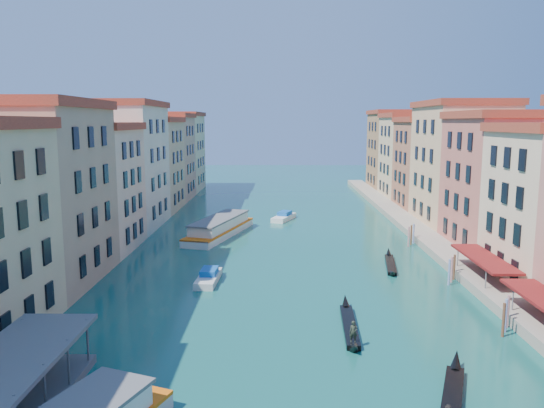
# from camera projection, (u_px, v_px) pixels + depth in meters

# --- Properties ---
(left_bank_palazzos) EXTENTS (12.80, 128.40, 21.00)m
(left_bank_palazzos) POSITION_uv_depth(u_px,v_px,m) (111.00, 173.00, 81.96)
(left_bank_palazzos) COLOR beige
(left_bank_palazzos) RESTS_ON ground
(right_bank_palazzos) EXTENTS (12.80, 128.40, 21.00)m
(right_bank_palazzos) POSITION_uv_depth(u_px,v_px,m) (473.00, 173.00, 81.65)
(right_bank_palazzos) COLOR brown
(right_bank_palazzos) RESTS_ON ground
(quay) EXTENTS (4.00, 140.00, 1.00)m
(quay) POSITION_uv_depth(u_px,v_px,m) (418.00, 232.00, 83.16)
(quay) COLOR gray
(quay) RESTS_ON ground
(vaporetto_stop) EXTENTS (5.40, 16.40, 3.65)m
(vaporetto_stop) POSITION_uv_depth(u_px,v_px,m) (7.00, 400.00, 31.08)
(vaporetto_stop) COLOR #5F5F62
(vaporetto_stop) RESTS_ON ground
(mooring_poles_right) EXTENTS (1.44, 54.24, 3.20)m
(mooring_poles_right) POSITION_uv_depth(u_px,v_px,m) (492.00, 306.00, 47.30)
(mooring_poles_right) COLOR brown
(mooring_poles_right) RESTS_ON ground
(vaporetto_far) EXTENTS (9.49, 19.70, 2.86)m
(vaporetto_far) POSITION_uv_depth(u_px,v_px,m) (220.00, 227.00, 82.60)
(vaporetto_far) COLOR silver
(vaporetto_far) RESTS_ON ground
(gondola_fore) EXTENTS (1.64, 12.05, 2.40)m
(gondola_fore) POSITION_uv_depth(u_px,v_px,m) (349.00, 324.00, 45.43)
(gondola_fore) COLOR black
(gondola_fore) RESTS_ON ground
(gondola_right) EXTENTS (5.48, 12.30, 2.56)m
(gondola_right) POSITION_uv_depth(u_px,v_px,m) (452.00, 402.00, 32.63)
(gondola_right) COLOR black
(gondola_right) RESTS_ON ground
(gondola_far) EXTENTS (2.58, 11.23, 1.59)m
(gondola_far) POSITION_uv_depth(u_px,v_px,m) (390.00, 263.00, 65.34)
(gondola_far) COLOR black
(gondola_far) RESTS_ON ground
(motorboat_mid) EXTENTS (2.41, 6.74, 1.38)m
(motorboat_mid) POSITION_uv_depth(u_px,v_px,m) (209.00, 277.00, 58.80)
(motorboat_mid) COLOR silver
(motorboat_mid) RESTS_ON ground
(motorboat_far) EXTENTS (4.69, 7.62, 1.51)m
(motorboat_far) POSITION_uv_depth(u_px,v_px,m) (284.00, 217.00, 95.82)
(motorboat_far) COLOR white
(motorboat_far) RESTS_ON ground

